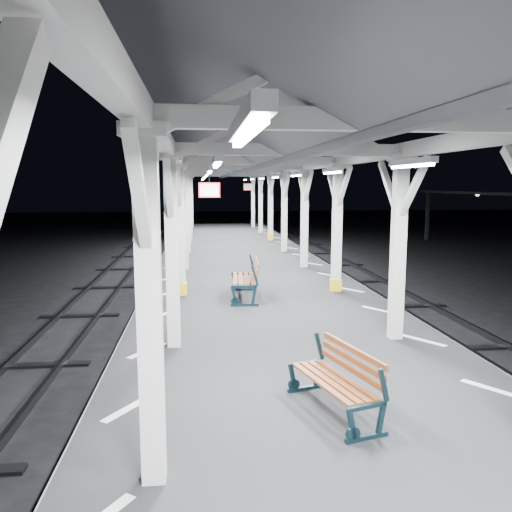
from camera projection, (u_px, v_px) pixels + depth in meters
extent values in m
plane|color=black|center=(271.00, 357.00, 11.04)|extent=(120.00, 120.00, 0.00)
cube|color=black|center=(271.00, 335.00, 10.97)|extent=(6.00, 50.00, 1.00)
cube|color=silver|center=(157.00, 317.00, 10.62)|extent=(1.00, 48.00, 0.01)
cube|color=silver|center=(379.00, 310.00, 11.17)|extent=(1.00, 48.00, 0.01)
cube|color=#2D2D33|center=(8.00, 364.00, 10.40)|extent=(0.08, 60.00, 0.16)
cube|color=#2D2D33|center=(63.00, 362.00, 10.53)|extent=(0.08, 60.00, 0.16)
cube|color=black|center=(36.00, 365.00, 10.47)|extent=(2.20, 0.22, 0.06)
cube|color=#2D2D33|center=(461.00, 346.00, 11.53)|extent=(0.08, 60.00, 0.16)
cube|color=#2D2D33|center=(506.00, 345.00, 11.66)|extent=(0.08, 60.00, 0.16)
cube|color=black|center=(483.00, 348.00, 11.60)|extent=(2.20, 0.22, 0.06)
cube|color=silver|center=(150.00, 317.00, 4.54)|extent=(0.22, 0.22, 3.20)
cube|color=silver|center=(144.00, 131.00, 4.31)|extent=(0.40, 0.40, 0.12)
cube|color=silver|center=(152.00, 189.00, 4.92)|extent=(0.10, 0.99, 0.99)
cube|color=silver|center=(138.00, 191.00, 3.84)|extent=(0.10, 0.99, 0.99)
cube|color=silver|center=(172.00, 255.00, 8.48)|extent=(0.22, 0.22, 3.20)
cube|color=silver|center=(170.00, 156.00, 8.24)|extent=(0.40, 0.40, 0.12)
cube|color=silver|center=(172.00, 187.00, 8.85)|extent=(0.10, 0.99, 0.99)
cube|color=silver|center=(169.00, 187.00, 7.77)|extent=(0.10, 0.99, 0.99)
cube|color=silver|center=(180.00, 233.00, 12.41)|extent=(0.22, 0.22, 3.20)
cube|color=silver|center=(179.00, 165.00, 12.17)|extent=(0.40, 0.40, 0.12)
cube|color=yellow|center=(182.00, 289.00, 12.61)|extent=(0.26, 0.26, 0.30)
cube|color=silver|center=(180.00, 186.00, 12.79)|extent=(0.10, 0.99, 0.99)
cube|color=silver|center=(179.00, 186.00, 11.70)|extent=(0.10, 0.99, 0.99)
cube|color=silver|center=(185.00, 221.00, 16.34)|extent=(0.22, 0.22, 3.20)
cube|color=silver|center=(184.00, 170.00, 16.10)|extent=(0.40, 0.40, 0.12)
cube|color=silver|center=(184.00, 186.00, 16.72)|extent=(0.10, 0.99, 0.99)
cube|color=silver|center=(183.00, 186.00, 15.64)|extent=(0.10, 0.99, 0.99)
cube|color=silver|center=(187.00, 214.00, 20.27)|extent=(0.22, 0.22, 3.20)
cube|color=silver|center=(186.00, 173.00, 20.04)|extent=(0.40, 0.40, 0.12)
cube|color=silver|center=(187.00, 185.00, 20.65)|extent=(0.10, 0.99, 0.99)
cube|color=silver|center=(186.00, 185.00, 19.57)|extent=(0.10, 0.99, 0.99)
cube|color=silver|center=(189.00, 209.00, 24.21)|extent=(0.22, 0.22, 3.20)
cube|color=silver|center=(188.00, 174.00, 23.97)|extent=(0.40, 0.40, 0.12)
cube|color=yellow|center=(190.00, 238.00, 24.41)|extent=(0.26, 0.26, 0.30)
cube|color=silver|center=(189.00, 185.00, 24.58)|extent=(0.10, 0.99, 0.99)
cube|color=silver|center=(188.00, 185.00, 23.50)|extent=(0.10, 0.99, 0.99)
cube|color=silver|center=(190.00, 206.00, 28.14)|extent=(0.22, 0.22, 3.20)
cube|color=silver|center=(190.00, 176.00, 27.90)|extent=(0.40, 0.40, 0.12)
cube|color=silver|center=(190.00, 185.00, 28.52)|extent=(0.10, 0.99, 0.99)
cube|color=silver|center=(190.00, 185.00, 27.44)|extent=(0.10, 0.99, 0.99)
cube|color=silver|center=(191.00, 203.00, 32.07)|extent=(0.22, 0.22, 3.20)
cube|color=silver|center=(191.00, 177.00, 31.84)|extent=(0.40, 0.40, 0.12)
cube|color=silver|center=(191.00, 185.00, 32.45)|extent=(0.10, 0.99, 0.99)
cube|color=silver|center=(191.00, 185.00, 31.37)|extent=(0.10, 0.99, 0.99)
cube|color=silver|center=(398.00, 252.00, 8.93)|extent=(0.22, 0.22, 3.20)
cube|color=silver|center=(402.00, 158.00, 8.69)|extent=(0.40, 0.40, 0.12)
cube|color=silver|center=(389.00, 187.00, 9.30)|extent=(0.10, 0.99, 0.99)
cube|color=silver|center=(414.00, 187.00, 8.22)|extent=(0.10, 0.99, 0.99)
cube|color=silver|center=(337.00, 231.00, 12.86)|extent=(0.22, 0.22, 3.20)
cube|color=silver|center=(338.00, 166.00, 12.62)|extent=(0.40, 0.40, 0.12)
cube|color=yellow|center=(336.00, 285.00, 13.06)|extent=(0.26, 0.26, 0.30)
cube|color=silver|center=(332.00, 186.00, 13.24)|extent=(0.10, 0.99, 0.99)
cube|color=silver|center=(344.00, 186.00, 12.16)|extent=(0.10, 0.99, 0.99)
cube|color=silver|center=(304.00, 220.00, 16.79)|extent=(0.22, 0.22, 3.20)
cube|color=silver|center=(305.00, 170.00, 16.56)|extent=(0.40, 0.40, 0.12)
cube|color=silver|center=(302.00, 186.00, 17.17)|extent=(0.10, 0.99, 0.99)
cube|color=silver|center=(308.00, 186.00, 16.09)|extent=(0.10, 0.99, 0.99)
cube|color=silver|center=(284.00, 213.00, 20.73)|extent=(0.22, 0.22, 3.20)
cube|color=silver|center=(285.00, 173.00, 20.49)|extent=(0.40, 0.40, 0.12)
cube|color=silver|center=(282.00, 185.00, 21.10)|extent=(0.10, 0.99, 0.99)
cube|color=silver|center=(287.00, 185.00, 20.02)|extent=(0.10, 0.99, 0.99)
cube|color=silver|center=(271.00, 209.00, 24.66)|extent=(0.22, 0.22, 3.20)
cube|color=silver|center=(271.00, 175.00, 24.42)|extent=(0.40, 0.40, 0.12)
cube|color=yellow|center=(270.00, 237.00, 24.86)|extent=(0.26, 0.26, 0.30)
cube|color=silver|center=(269.00, 185.00, 25.04)|extent=(0.10, 0.99, 0.99)
cube|color=silver|center=(272.00, 185.00, 23.95)|extent=(0.10, 0.99, 0.99)
cube|color=silver|center=(261.00, 205.00, 28.59)|extent=(0.22, 0.22, 3.20)
cube|color=silver|center=(261.00, 176.00, 28.36)|extent=(0.40, 0.40, 0.12)
cube|color=silver|center=(259.00, 185.00, 28.97)|extent=(0.10, 0.99, 0.99)
cube|color=silver|center=(262.00, 185.00, 27.89)|extent=(0.10, 0.99, 0.99)
cube|color=silver|center=(253.00, 203.00, 32.53)|extent=(0.22, 0.22, 3.20)
cube|color=silver|center=(253.00, 177.00, 32.29)|extent=(0.40, 0.40, 0.12)
cube|color=silver|center=(252.00, 185.00, 32.90)|extent=(0.10, 0.99, 0.99)
cube|color=silver|center=(254.00, 185.00, 31.82)|extent=(0.10, 0.99, 0.99)
cube|color=silver|center=(175.00, 156.00, 10.19)|extent=(0.18, 48.00, 0.24)
cube|color=silver|center=(364.00, 157.00, 10.64)|extent=(0.18, 48.00, 0.24)
cube|color=silver|center=(368.00, 120.00, 4.51)|extent=(4.20, 0.14, 0.20)
cube|color=silver|center=(289.00, 150.00, 8.45)|extent=(4.20, 0.14, 0.20)
cube|color=silver|center=(260.00, 161.00, 12.38)|extent=(4.20, 0.14, 0.20)
cube|color=silver|center=(245.00, 166.00, 16.31)|extent=(4.20, 0.14, 0.20)
cube|color=silver|center=(236.00, 170.00, 20.25)|extent=(4.20, 0.14, 0.20)
cube|color=silver|center=(230.00, 172.00, 24.18)|extent=(4.20, 0.14, 0.20)
cube|color=silver|center=(225.00, 174.00, 28.11)|extent=(4.20, 0.14, 0.20)
cube|color=silver|center=(222.00, 175.00, 32.04)|extent=(4.20, 0.14, 0.20)
cube|color=silver|center=(272.00, 111.00, 10.28)|extent=(0.16, 48.00, 0.20)
cube|color=#494B50|center=(209.00, 129.00, 10.19)|extent=(2.80, 49.00, 1.45)
cube|color=#494B50|center=(333.00, 130.00, 10.48)|extent=(2.80, 49.00, 1.45)
cube|color=silver|center=(247.00, 123.00, 2.44)|extent=(0.10, 1.35, 0.08)
cube|color=white|center=(247.00, 133.00, 2.45)|extent=(0.05, 1.25, 0.05)
cube|color=silver|center=(217.00, 161.00, 6.37)|extent=(0.10, 1.35, 0.08)
cube|color=white|center=(217.00, 165.00, 6.38)|extent=(0.05, 1.25, 0.05)
cube|color=silver|center=(210.00, 170.00, 10.31)|extent=(0.10, 1.35, 0.08)
cube|color=white|center=(210.00, 172.00, 10.31)|extent=(0.05, 1.25, 0.05)
cube|color=silver|center=(206.00, 174.00, 14.24)|extent=(0.10, 1.35, 0.08)
cube|color=white|center=(207.00, 175.00, 14.25)|extent=(0.05, 1.25, 0.05)
cube|color=silver|center=(205.00, 176.00, 18.17)|extent=(0.10, 1.35, 0.08)
cube|color=white|center=(205.00, 177.00, 18.18)|extent=(0.05, 1.25, 0.05)
cube|color=silver|center=(204.00, 177.00, 22.11)|extent=(0.10, 1.35, 0.08)
cube|color=white|center=(204.00, 178.00, 22.11)|extent=(0.05, 1.25, 0.05)
cube|color=silver|center=(203.00, 178.00, 26.04)|extent=(0.10, 1.35, 0.08)
cube|color=white|center=(203.00, 179.00, 26.05)|extent=(0.05, 1.25, 0.05)
cube|color=silver|center=(202.00, 179.00, 29.97)|extent=(0.10, 1.35, 0.08)
cube|color=white|center=(202.00, 180.00, 29.98)|extent=(0.05, 1.25, 0.05)
cube|color=silver|center=(411.00, 162.00, 6.67)|extent=(0.10, 1.35, 0.08)
cube|color=white|center=(411.00, 165.00, 6.68)|extent=(0.05, 1.25, 0.05)
cube|color=silver|center=(332.00, 170.00, 10.60)|extent=(0.10, 1.35, 0.08)
cube|color=white|center=(332.00, 172.00, 10.61)|extent=(0.05, 1.25, 0.05)
cube|color=silver|center=(296.00, 174.00, 14.53)|extent=(0.10, 1.35, 0.08)
cube|color=white|center=(296.00, 175.00, 14.54)|extent=(0.05, 1.25, 0.05)
cube|color=silver|center=(275.00, 176.00, 18.47)|extent=(0.10, 1.35, 0.08)
cube|color=white|center=(275.00, 177.00, 18.47)|extent=(0.05, 1.25, 0.05)
cube|color=silver|center=(262.00, 177.00, 22.40)|extent=(0.10, 1.35, 0.08)
cube|color=white|center=(262.00, 178.00, 22.41)|extent=(0.05, 1.25, 0.05)
cube|color=silver|center=(252.00, 178.00, 26.33)|extent=(0.10, 1.35, 0.08)
cube|color=white|center=(252.00, 179.00, 26.34)|extent=(0.05, 1.25, 0.05)
cube|color=silver|center=(245.00, 179.00, 30.27)|extent=(0.10, 1.35, 0.08)
cube|color=white|center=(245.00, 180.00, 30.27)|extent=(0.05, 1.25, 0.05)
cylinder|color=black|center=(209.00, 175.00, 11.58)|extent=(0.02, 0.02, 0.36)
cube|color=red|center=(209.00, 190.00, 11.63)|extent=(0.50, 0.03, 0.35)
cube|color=white|center=(209.00, 190.00, 11.63)|extent=(0.44, 0.04, 0.29)
cylinder|color=black|center=(248.00, 180.00, 24.94)|extent=(0.02, 0.02, 0.36)
cube|color=red|center=(248.00, 187.00, 24.99)|extent=(0.50, 0.03, 0.35)
cube|color=white|center=(248.00, 187.00, 24.99)|extent=(0.44, 0.05, 0.29)
cube|color=black|center=(428.00, 216.00, 34.02)|extent=(0.20, 0.20, 3.30)
sphere|color=silver|center=(477.00, 195.00, 27.89)|extent=(0.20, 0.20, 0.20)
sphere|color=silver|center=(429.00, 193.00, 33.79)|extent=(0.20, 0.20, 0.20)
cube|color=black|center=(367.00, 437.00, 5.51)|extent=(0.54, 0.20, 0.05)
cube|color=black|center=(352.00, 425.00, 5.41)|extent=(0.15, 0.08, 0.42)
cube|color=black|center=(381.00, 419.00, 5.55)|extent=(0.13, 0.08, 0.42)
cube|color=black|center=(383.00, 385.00, 5.50)|extent=(0.15, 0.08, 0.40)
cube|color=black|center=(306.00, 388.00, 6.84)|extent=(0.54, 0.20, 0.05)
cube|color=black|center=(293.00, 378.00, 6.74)|extent=(0.15, 0.08, 0.42)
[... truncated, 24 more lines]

